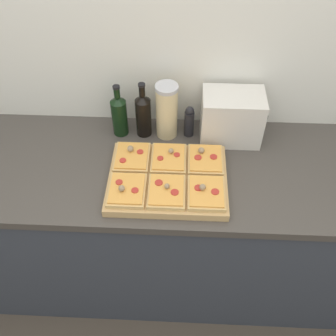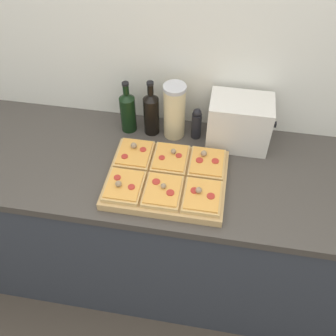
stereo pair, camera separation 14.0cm
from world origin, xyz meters
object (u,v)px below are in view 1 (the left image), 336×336
Objects in this scene: olive_oil_bottle at (119,114)px; cutting_board at (168,179)px; wine_bottle at (143,114)px; pepper_mill at (189,121)px; grain_jar_tall at (167,111)px; toaster_oven at (232,117)px.

cutting_board is at bearing -52.36° from olive_oil_bottle.
cutting_board is 1.76× the size of wine_bottle.
grain_jar_tall is at bearing 180.00° from pepper_mill.
grain_jar_tall is 0.92× the size of toaster_oven.
toaster_oven is at bearing -0.93° from olive_oil_bottle.
wine_bottle is 0.40m from toaster_oven.
wine_bottle reaches higher than pepper_mill.
wine_bottle is 0.22m from pepper_mill.
pepper_mill is at bearing 0.00° from grain_jar_tall.
wine_bottle is 1.02× the size of grain_jar_tall.
pepper_mill is (0.32, 0.00, -0.03)m from olive_oil_bottle.
pepper_mill is 0.54× the size of toaster_oven.
wine_bottle is at bearing 0.00° from olive_oil_bottle.
wine_bottle is 0.94× the size of toaster_oven.
pepper_mill is (0.21, 0.00, -0.04)m from wine_bottle.
wine_bottle is (0.11, 0.00, 0.01)m from olive_oil_bottle.
toaster_oven is (0.52, -0.01, 0.01)m from olive_oil_bottle.
olive_oil_bottle is (-0.24, 0.31, 0.09)m from cutting_board.
pepper_mill is 0.20m from toaster_oven.
pepper_mill is at bearing 0.00° from olive_oil_bottle.
grain_jar_tall is at bearing 0.00° from olive_oil_bottle.
olive_oil_bottle is at bearing 179.07° from toaster_oven.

